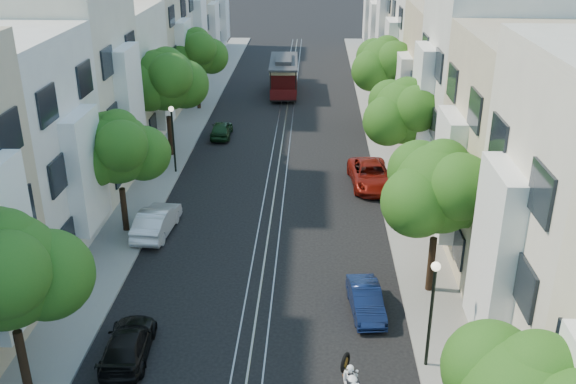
# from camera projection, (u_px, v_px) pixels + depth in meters

# --- Properties ---
(ground) EXTENTS (200.00, 200.00, 0.00)m
(ground) POSITION_uv_depth(u_px,v_px,m) (282.00, 143.00, 45.05)
(ground) COLOR black
(ground) RESTS_ON ground
(sidewalk_east) EXTENTS (2.50, 80.00, 0.12)m
(sidewalk_east) POSITION_uv_depth(u_px,v_px,m) (385.00, 143.00, 44.76)
(sidewalk_east) COLOR gray
(sidewalk_east) RESTS_ON ground
(sidewalk_west) EXTENTS (2.50, 80.00, 0.12)m
(sidewalk_west) POSITION_uv_depth(u_px,v_px,m) (180.00, 140.00, 45.29)
(sidewalk_west) COLOR gray
(sidewalk_west) RESTS_ON ground
(rail_left) EXTENTS (0.06, 80.00, 0.02)m
(rail_left) POSITION_uv_depth(u_px,v_px,m) (274.00, 142.00, 45.07)
(rail_left) COLOR gray
(rail_left) RESTS_ON ground
(rail_slot) EXTENTS (0.06, 80.00, 0.02)m
(rail_slot) POSITION_uv_depth(u_px,v_px,m) (282.00, 143.00, 45.04)
(rail_slot) COLOR gray
(rail_slot) RESTS_ON ground
(rail_right) EXTENTS (0.06, 80.00, 0.02)m
(rail_right) POSITION_uv_depth(u_px,v_px,m) (290.00, 143.00, 45.02)
(rail_right) COLOR gray
(rail_right) RESTS_ON ground
(lane_line) EXTENTS (0.08, 80.00, 0.01)m
(lane_line) POSITION_uv_depth(u_px,v_px,m) (282.00, 143.00, 45.05)
(lane_line) COLOR tan
(lane_line) RESTS_ON ground
(townhouses_east) EXTENTS (7.75, 72.00, 12.00)m
(townhouses_east) POSITION_uv_depth(u_px,v_px,m) (460.00, 71.00, 42.45)
(townhouses_east) COLOR beige
(townhouses_east) RESTS_ON ground
(townhouses_west) EXTENTS (7.75, 72.00, 11.76)m
(townhouses_west) POSITION_uv_depth(u_px,v_px,m) (107.00, 70.00, 43.37)
(townhouses_west) COLOR silver
(townhouses_west) RESTS_ON ground
(tree_e_b) EXTENTS (4.93, 4.08, 6.68)m
(tree_e_b) POSITION_uv_depth(u_px,v_px,m) (440.00, 190.00, 25.47)
(tree_e_b) COLOR black
(tree_e_b) RESTS_ON ground
(tree_e_c) EXTENTS (4.84, 3.99, 6.52)m
(tree_e_c) POSITION_uv_depth(u_px,v_px,m) (405.00, 114.00, 35.59)
(tree_e_c) COLOR black
(tree_e_c) RESTS_ON ground
(tree_e_d) EXTENTS (5.01, 4.16, 6.85)m
(tree_e_d) POSITION_uv_depth(u_px,v_px,m) (386.00, 65.00, 45.55)
(tree_e_d) COLOR black
(tree_e_d) RESTS_ON ground
(tree_w_a) EXTENTS (4.93, 4.08, 6.68)m
(tree_w_a) POSITION_uv_depth(u_px,v_px,m) (7.00, 274.00, 19.59)
(tree_w_a) COLOR black
(tree_w_a) RESTS_ON ground
(tree_w_b) EXTENTS (4.72, 3.87, 6.27)m
(tree_w_b) POSITION_uv_depth(u_px,v_px,m) (119.00, 150.00, 30.71)
(tree_w_b) COLOR black
(tree_w_b) RESTS_ON ground
(tree_w_c) EXTENTS (5.13, 4.28, 7.09)m
(tree_w_c) POSITION_uv_depth(u_px,v_px,m) (167.00, 81.00, 40.51)
(tree_w_c) COLOR black
(tree_w_c) RESTS_ON ground
(tree_w_d) EXTENTS (4.84, 3.99, 6.52)m
(tree_w_d) POSITION_uv_depth(u_px,v_px,m) (197.00, 53.00, 50.77)
(tree_w_d) COLOR black
(tree_w_d) RESTS_ON ground
(lamp_east) EXTENTS (0.32, 0.32, 4.16)m
(lamp_east) POSITION_uv_depth(u_px,v_px,m) (432.00, 299.00, 21.71)
(lamp_east) COLOR black
(lamp_east) RESTS_ON ground
(lamp_west) EXTENTS (0.32, 0.32, 4.16)m
(lamp_west) POSITION_uv_depth(u_px,v_px,m) (173.00, 129.00, 38.65)
(lamp_west) COLOR black
(lamp_west) RESTS_ON ground
(sportbike_rider) EXTENTS (0.66, 1.84, 1.52)m
(sportbike_rider) POSITION_uv_depth(u_px,v_px,m) (351.00, 382.00, 20.87)
(sportbike_rider) COLOR black
(sportbike_rider) RESTS_ON ground
(cable_car) EXTENTS (2.65, 7.81, 2.98)m
(cable_car) POSITION_uv_depth(u_px,v_px,m) (284.00, 74.00, 56.63)
(cable_car) COLOR black
(cable_car) RESTS_ON ground
(parked_car_e_mid) EXTENTS (1.51, 3.48, 1.11)m
(parked_car_e_mid) POSITION_uv_depth(u_px,v_px,m) (366.00, 300.00, 25.77)
(parked_car_e_mid) COLOR #0B173A
(parked_car_e_mid) RESTS_ON ground
(parked_car_e_far) EXTENTS (2.67, 5.12, 1.38)m
(parked_car_e_far) POSITION_uv_depth(u_px,v_px,m) (371.00, 175.00, 37.69)
(parked_car_e_far) COLOR maroon
(parked_car_e_far) RESTS_ON ground
(parked_car_w_near) EXTENTS (1.81, 3.98, 1.13)m
(parked_car_w_near) POSITION_uv_depth(u_px,v_px,m) (128.00, 344.00, 23.15)
(parked_car_w_near) COLOR black
(parked_car_w_near) RESTS_ON ground
(parked_car_w_mid) EXTENTS (1.78, 4.28, 1.38)m
(parked_car_w_mid) POSITION_uv_depth(u_px,v_px,m) (157.00, 221.00, 32.10)
(parked_car_w_mid) COLOR silver
(parked_car_w_mid) RESTS_ON ground
(parked_car_w_far) EXTENTS (1.46, 3.51, 1.19)m
(parked_car_w_far) POSITION_uv_depth(u_px,v_px,m) (221.00, 129.00, 45.94)
(parked_car_w_far) COLOR #143318
(parked_car_w_far) RESTS_ON ground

